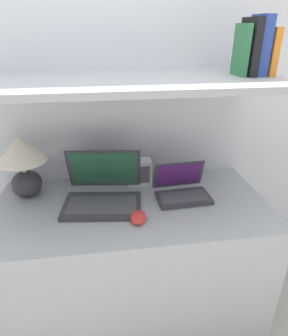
{
  "coord_description": "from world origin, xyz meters",
  "views": [
    {
      "loc": [
        -0.12,
        -0.89,
        1.5
      ],
      "look_at": [
        0.06,
        0.31,
        0.93
      ],
      "focal_mm": 32.0,
      "sensor_mm": 36.0,
      "label": 1
    }
  ],
  "objects_px": {
    "laptop_large": "(103,193)",
    "book_blue": "(259,46)",
    "laptop_small": "(182,190)",
    "router_box": "(139,172)",
    "table_lamp": "(22,160)",
    "book_green": "(241,50)",
    "book_black": "(250,47)",
    "book_orange": "(268,51)",
    "computer_mouse": "(138,217)"
  },
  "relations": [
    {
      "from": "computer_mouse",
      "to": "router_box",
      "type": "height_order",
      "value": "router_box"
    },
    {
      "from": "computer_mouse",
      "to": "book_orange",
      "type": "height_order",
      "value": "book_orange"
    },
    {
      "from": "laptop_large",
      "to": "book_blue",
      "type": "xyz_separation_m",
      "value": [
        0.69,
        0.02,
        0.64
      ]
    },
    {
      "from": "book_orange",
      "to": "table_lamp",
      "type": "bearing_deg",
      "value": 175.07
    },
    {
      "from": "book_blue",
      "to": "computer_mouse",
      "type": "bearing_deg",
      "value": -159.91
    },
    {
      "from": "router_box",
      "to": "laptop_small",
      "type": "bearing_deg",
      "value": -41.72
    },
    {
      "from": "laptop_large",
      "to": "router_box",
      "type": "xyz_separation_m",
      "value": [
        0.2,
        0.16,
        0.02
      ]
    },
    {
      "from": "laptop_small",
      "to": "book_black",
      "type": "height_order",
      "value": "book_black"
    },
    {
      "from": "book_orange",
      "to": "book_blue",
      "type": "relative_size",
      "value": 0.8
    },
    {
      "from": "laptop_small",
      "to": "router_box",
      "type": "xyz_separation_m",
      "value": [
        -0.19,
        0.17,
        0.03
      ]
    },
    {
      "from": "computer_mouse",
      "to": "book_black",
      "type": "height_order",
      "value": "book_black"
    },
    {
      "from": "laptop_small",
      "to": "book_black",
      "type": "bearing_deg",
      "value": 5.95
    },
    {
      "from": "book_orange",
      "to": "book_black",
      "type": "height_order",
      "value": "book_black"
    },
    {
      "from": "computer_mouse",
      "to": "book_blue",
      "type": "bearing_deg",
      "value": 20.09
    },
    {
      "from": "laptop_small",
      "to": "book_blue",
      "type": "bearing_deg",
      "value": 5.12
    },
    {
      "from": "table_lamp",
      "to": "book_orange",
      "type": "bearing_deg",
      "value": -4.93
    },
    {
      "from": "laptop_large",
      "to": "laptop_small",
      "type": "height_order",
      "value": "laptop_large"
    },
    {
      "from": "book_black",
      "to": "book_green",
      "type": "xyz_separation_m",
      "value": [
        -0.04,
        0.0,
        -0.01
      ]
    },
    {
      "from": "table_lamp",
      "to": "router_box",
      "type": "height_order",
      "value": "table_lamp"
    },
    {
      "from": "book_blue",
      "to": "book_black",
      "type": "relative_size",
      "value": 1.05
    },
    {
      "from": "computer_mouse",
      "to": "book_orange",
      "type": "bearing_deg",
      "value": 18.71
    },
    {
      "from": "computer_mouse",
      "to": "book_blue",
      "type": "height_order",
      "value": "book_blue"
    },
    {
      "from": "table_lamp",
      "to": "book_blue",
      "type": "height_order",
      "value": "book_blue"
    },
    {
      "from": "laptop_large",
      "to": "book_black",
      "type": "bearing_deg",
      "value": 1.99
    },
    {
      "from": "table_lamp",
      "to": "book_orange",
      "type": "distance_m",
      "value": 1.21
    },
    {
      "from": "book_green",
      "to": "laptop_large",
      "type": "bearing_deg",
      "value": -177.89
    },
    {
      "from": "router_box",
      "to": "book_blue",
      "type": "height_order",
      "value": "book_blue"
    },
    {
      "from": "router_box",
      "to": "book_blue",
      "type": "distance_m",
      "value": 0.81
    },
    {
      "from": "laptop_small",
      "to": "book_green",
      "type": "bearing_deg",
      "value": 6.9
    },
    {
      "from": "laptop_large",
      "to": "book_blue",
      "type": "distance_m",
      "value": 0.94
    },
    {
      "from": "book_blue",
      "to": "book_black",
      "type": "height_order",
      "value": "book_blue"
    },
    {
      "from": "book_orange",
      "to": "book_blue",
      "type": "xyz_separation_m",
      "value": [
        -0.04,
        0.0,
        0.02
      ]
    },
    {
      "from": "laptop_large",
      "to": "laptop_small",
      "type": "relative_size",
      "value": 1.48
    },
    {
      "from": "book_black",
      "to": "laptop_large",
      "type": "bearing_deg",
      "value": -178.01
    },
    {
      "from": "table_lamp",
      "to": "book_black",
      "type": "height_order",
      "value": "book_black"
    },
    {
      "from": "laptop_large",
      "to": "book_blue",
      "type": "bearing_deg",
      "value": 1.87
    },
    {
      "from": "laptop_small",
      "to": "book_orange",
      "type": "xyz_separation_m",
      "value": [
        0.35,
        0.03,
        0.63
      ]
    },
    {
      "from": "router_box",
      "to": "book_black",
      "type": "bearing_deg",
      "value": -17.32
    },
    {
      "from": "router_box",
      "to": "book_orange",
      "type": "relative_size",
      "value": 0.71
    },
    {
      "from": "book_orange",
      "to": "computer_mouse",
      "type": "bearing_deg",
      "value": -161.29
    },
    {
      "from": "laptop_large",
      "to": "book_green",
      "type": "distance_m",
      "value": 0.88
    },
    {
      "from": "router_box",
      "to": "book_orange",
      "type": "distance_m",
      "value": 0.82
    },
    {
      "from": "book_blue",
      "to": "table_lamp",
      "type": "bearing_deg",
      "value": 174.87
    },
    {
      "from": "laptop_small",
      "to": "book_black",
      "type": "distance_m",
      "value": 0.7
    },
    {
      "from": "table_lamp",
      "to": "router_box",
      "type": "bearing_deg",
      "value": 4.61
    },
    {
      "from": "table_lamp",
      "to": "book_green",
      "type": "distance_m",
      "value": 1.1
    },
    {
      "from": "laptop_small",
      "to": "computer_mouse",
      "type": "distance_m",
      "value": 0.3
    },
    {
      "from": "table_lamp",
      "to": "laptop_small",
      "type": "relative_size",
      "value": 1.16
    },
    {
      "from": "book_black",
      "to": "book_blue",
      "type": "bearing_deg",
      "value": 0.0
    },
    {
      "from": "computer_mouse",
      "to": "book_orange",
      "type": "xyz_separation_m",
      "value": [
        0.59,
        0.2,
        0.65
      ]
    }
  ]
}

